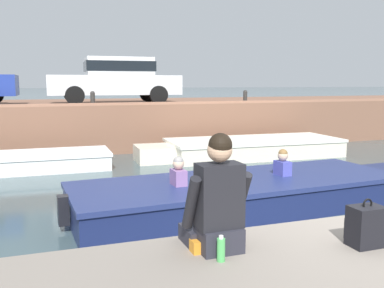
# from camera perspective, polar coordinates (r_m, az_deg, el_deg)

# --- Properties ---
(ground_plane) EXTENTS (400.00, 400.00, 0.00)m
(ground_plane) POSITION_cam_1_polar(r_m,az_deg,el_deg) (9.23, 0.70, -5.88)
(ground_plane) COLOR #3D5156
(far_quay_wall) EXTENTS (60.00, 6.00, 1.55)m
(far_quay_wall) POSITION_cam_1_polar(r_m,az_deg,el_deg) (16.68, -8.71, 3.01)
(far_quay_wall) COLOR brown
(far_quay_wall) RESTS_ON ground
(far_wall_coping) EXTENTS (60.00, 0.24, 0.08)m
(far_wall_coping) POSITION_cam_1_polar(r_m,az_deg,el_deg) (13.81, -6.54, 5.39)
(far_wall_coping) COLOR #9F6C52
(far_wall_coping) RESTS_ON far_quay_wall
(boat_moored_west_white) EXTENTS (5.28, 1.65, 0.45)m
(boat_moored_west_white) POSITION_cam_1_polar(r_m,az_deg,el_deg) (11.81, -22.72, -2.31)
(boat_moored_west_white) COLOR white
(boat_moored_west_white) RESTS_ON ground
(boat_moored_central_cream) EXTENTS (6.34, 2.29, 0.54)m
(boat_moored_central_cream) POSITION_cam_1_polar(r_m,az_deg,el_deg) (13.17, 7.21, -0.52)
(boat_moored_central_cream) COLOR silver
(boat_moored_central_cream) RESTS_ON ground
(motorboat_passing) EXTENTS (7.24, 2.30, 1.04)m
(motorboat_passing) POSITION_cam_1_polar(r_m,az_deg,el_deg) (7.83, 8.28, -6.41)
(motorboat_passing) COLOR navy
(motorboat_passing) RESTS_ON ground
(car_left_inner_white) EXTENTS (4.39, 1.98, 1.54)m
(car_left_inner_white) POSITION_cam_1_polar(r_m,az_deg,el_deg) (14.90, -10.10, 8.62)
(car_left_inner_white) COLOR white
(car_left_inner_white) RESTS_ON far_quay_wall
(mooring_bollard_mid) EXTENTS (0.15, 0.15, 0.45)m
(mooring_bollard_mid) POSITION_cam_1_polar(r_m,az_deg,el_deg) (13.67, -13.10, 6.04)
(mooring_bollard_mid) COLOR #2D2B28
(mooring_bollard_mid) RESTS_ON far_quay_wall
(mooring_bollard_east) EXTENTS (0.15, 0.15, 0.45)m
(mooring_bollard_east) POSITION_cam_1_polar(r_m,az_deg,el_deg) (15.18, 7.11, 6.37)
(mooring_bollard_east) COLOR #2D2B28
(mooring_bollard_east) RESTS_ON far_quay_wall
(person_seated_left) EXTENTS (0.54, 0.53, 0.96)m
(person_seated_left) POSITION_cam_1_polar(r_m,az_deg,el_deg) (3.51, 3.34, -8.10)
(person_seated_left) COLOR #282833
(person_seated_left) RESTS_ON near_quay
(bottle_drink) EXTENTS (0.06, 0.06, 0.20)m
(bottle_drink) POSITION_cam_1_polar(r_m,az_deg,el_deg) (3.36, 3.89, -13.84)
(bottle_drink) COLOR #4CB259
(bottle_drink) RESTS_ON near_quay
(backpack_on_ledge) EXTENTS (0.28, 0.24, 0.41)m
(backpack_on_ledge) POSITION_cam_1_polar(r_m,az_deg,el_deg) (3.91, 22.09, -10.13)
(backpack_on_ledge) COLOR black
(backpack_on_ledge) RESTS_ON near_quay
(snack_bag) EXTENTS (0.18, 0.12, 0.10)m
(snack_bag) POSITION_cam_1_polar(r_m,az_deg,el_deg) (3.55, 1.34, -13.39)
(snack_bag) COLOR orange
(snack_bag) RESTS_ON near_quay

